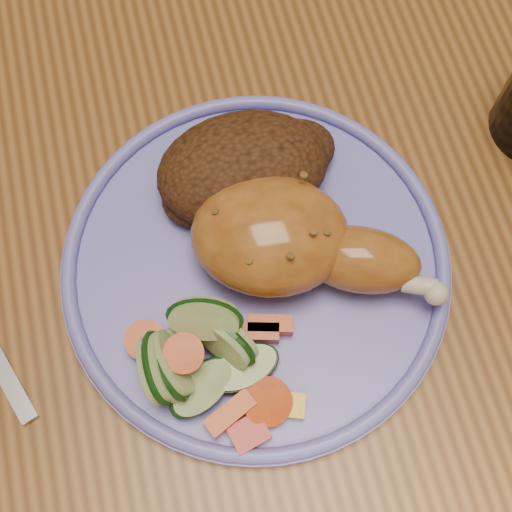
# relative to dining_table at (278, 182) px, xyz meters

# --- Properties ---
(ground) EXTENTS (4.00, 4.00, 0.00)m
(ground) POSITION_rel_dining_table_xyz_m (0.00, 0.00, -0.67)
(ground) COLOR brown
(ground) RESTS_ON ground
(dining_table) EXTENTS (0.90, 1.40, 0.75)m
(dining_table) POSITION_rel_dining_table_xyz_m (0.00, 0.00, 0.00)
(dining_table) COLOR brown
(dining_table) RESTS_ON ground
(plate) EXTENTS (0.26, 0.26, 0.01)m
(plate) POSITION_rel_dining_table_xyz_m (-0.04, -0.10, 0.09)
(plate) COLOR #6F6DD3
(plate) RESTS_ON dining_table
(plate_rim) EXTENTS (0.26, 0.26, 0.01)m
(plate_rim) POSITION_rel_dining_table_xyz_m (-0.04, -0.10, 0.10)
(plate_rim) COLOR #6F6DD3
(plate_rim) RESTS_ON plate
(chicken_leg) EXTENTS (0.16, 0.12, 0.05)m
(chicken_leg) POSITION_rel_dining_table_xyz_m (-0.02, -0.10, 0.12)
(chicken_leg) COLOR #AF6724
(chicken_leg) RESTS_ON plate
(rice_pilaf) EXTENTS (0.13, 0.08, 0.05)m
(rice_pilaf) POSITION_rel_dining_table_xyz_m (-0.04, -0.04, 0.11)
(rice_pilaf) COLOR #422310
(rice_pilaf) RESTS_ON plate
(vegetable_pile) EXTENTS (0.11, 0.11, 0.05)m
(vegetable_pile) POSITION_rel_dining_table_xyz_m (-0.09, -0.16, 0.11)
(vegetable_pile) COLOR #A50A05
(vegetable_pile) RESTS_ON plate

